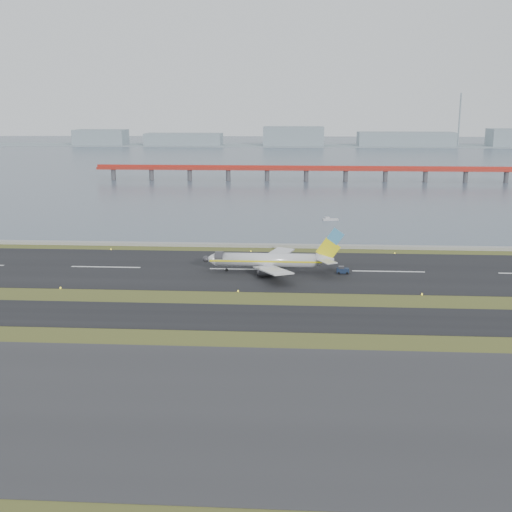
% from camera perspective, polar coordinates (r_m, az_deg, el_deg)
% --- Properties ---
extents(ground, '(1000.00, 1000.00, 0.00)m').
position_cam_1_polar(ground, '(152.00, -1.86, -4.01)').
color(ground, '#3B4D1B').
rests_on(ground, ground).
extents(apron_strip, '(1000.00, 50.00, 0.10)m').
position_cam_1_polar(apron_strip, '(101.11, -4.88, -13.19)').
color(apron_strip, '#2D2D30').
rests_on(apron_strip, ground).
extents(taxiway_strip, '(1000.00, 18.00, 0.10)m').
position_cam_1_polar(taxiway_strip, '(140.62, -2.32, -5.43)').
color(taxiway_strip, black).
rests_on(taxiway_strip, ground).
extents(runway_strip, '(1000.00, 45.00, 0.10)m').
position_cam_1_polar(runway_strip, '(180.76, -0.96, -1.20)').
color(runway_strip, black).
rests_on(runway_strip, ground).
extents(seawall, '(1000.00, 2.50, 1.00)m').
position_cam_1_polar(seawall, '(209.78, -0.31, 0.95)').
color(seawall, gray).
rests_on(seawall, ground).
extents(bay_water, '(1400.00, 800.00, 1.30)m').
position_cam_1_polar(bay_water, '(606.39, 2.30, 8.90)').
color(bay_water, '#495568').
rests_on(bay_water, ground).
extents(red_pier, '(260.00, 5.00, 10.20)m').
position_cam_1_polar(red_pier, '(396.39, 4.49, 7.67)').
color(red_pier, '#AE281D').
rests_on(red_pier, ground).
extents(far_shoreline, '(1400.00, 80.00, 60.50)m').
position_cam_1_polar(far_shoreline, '(765.55, 3.63, 10.22)').
color(far_shoreline, gray).
rests_on(far_shoreline, ground).
extents(airliner, '(38.52, 32.89, 12.80)m').
position_cam_1_polar(airliner, '(177.01, 1.39, -0.37)').
color(airliner, silver).
rests_on(airliner, ground).
extents(pushback_tug, '(3.35, 2.00, 2.14)m').
position_cam_1_polar(pushback_tug, '(177.50, 7.70, -1.25)').
color(pushback_tug, '#15223B').
rests_on(pushback_tug, ground).
extents(workboat_near, '(6.36, 2.72, 1.50)m').
position_cam_1_polar(workboat_near, '(260.34, 6.59, 3.25)').
color(workboat_near, silver).
rests_on(workboat_near, ground).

